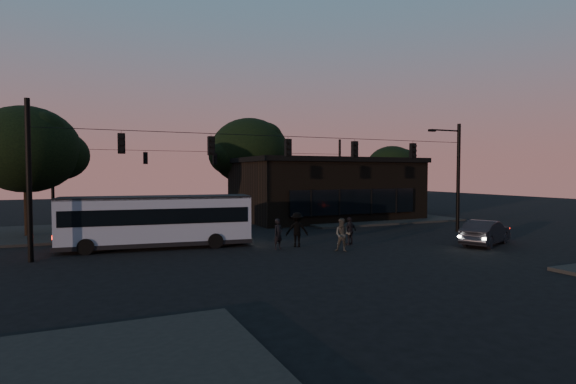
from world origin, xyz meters
name	(u,v)px	position (x,y,z in m)	size (l,w,h in m)	color
ground	(321,255)	(0.00, 0.00, 0.00)	(120.00, 120.00, 0.00)	black
sidewalk_far_right	(364,218)	(12.00, 14.00, 0.07)	(14.00, 10.00, 0.15)	black
sidewalk_far_left	(30,234)	(-14.00, 14.00, 0.07)	(14.00, 10.00, 0.15)	black
building	(324,188)	(9.00, 15.97, 2.71)	(15.40, 10.41, 5.40)	black
tree_behind	(250,151)	(4.00, 22.00, 6.19)	(7.60, 7.60, 9.43)	black
tree_right	(392,168)	(18.00, 18.00, 4.63)	(5.20, 5.20, 6.86)	black
tree_left	(26,150)	(-14.00, 13.00, 5.57)	(6.40, 6.40, 8.30)	black
signal_rig_near	(288,167)	(0.00, 4.00, 4.45)	(26.24, 0.30, 7.50)	black
signal_rig_far	(215,172)	(0.00, 20.00, 4.20)	(26.24, 0.30, 7.50)	black
bus	(157,219)	(-7.10, 5.61, 1.59)	(10.28, 3.49, 2.83)	gray
car	(485,232)	(10.09, -1.01, 0.71)	(1.50, 4.31, 1.42)	black
pedestrian_a	(278,234)	(-1.25, 2.52, 0.82)	(0.60, 0.39, 1.64)	black
pedestrian_b	(343,235)	(1.53, 0.47, 0.87)	(0.84, 0.66, 1.74)	#373632
pedestrian_c	(350,231)	(3.03, 2.14, 0.79)	(0.93, 0.39, 1.59)	black
pedestrian_d	(297,230)	(0.01, 2.81, 0.96)	(1.23, 0.71, 1.91)	black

